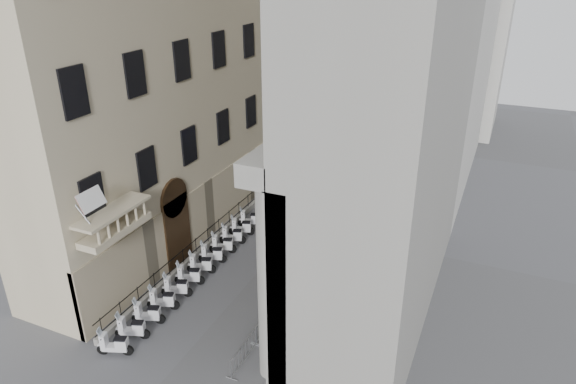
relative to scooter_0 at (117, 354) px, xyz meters
name	(u,v)px	position (x,y,z in m)	size (l,w,h in m)	color
iron_fence	(236,222)	(-1.27, 14.05, 0.00)	(0.30, 28.00, 1.40)	black
blue_awning	(380,198)	(7.18, 22.05, 0.00)	(1.60, 3.00, 3.00)	navy
flag	(115,335)	(-0.97, 1.05, 0.00)	(1.00, 1.40, 8.20)	#9E0C11
scooter_0	(117,354)	(0.00, 0.00, 0.00)	(0.56, 1.40, 1.50)	white
scooter_1	(134,338)	(0.00, 1.26, 0.00)	(0.56, 1.40, 1.50)	white
scooter_2	(150,323)	(0.00, 2.52, 0.00)	(0.56, 1.40, 1.50)	white
scooter_3	(164,309)	(0.00, 3.78, 0.00)	(0.56, 1.40, 1.50)	white
scooter_4	(178,296)	(0.00, 5.05, 0.00)	(0.56, 1.40, 1.50)	white
scooter_5	(190,284)	(0.00, 6.31, 0.00)	(0.56, 1.40, 1.50)	white
scooter_6	(202,273)	(0.00, 7.57, 0.00)	(0.56, 1.40, 1.50)	white
scooter_7	(213,262)	(0.00, 8.83, 0.00)	(0.56, 1.40, 1.50)	white
scooter_8	(224,252)	(0.00, 10.09, 0.00)	(0.56, 1.40, 1.50)	white
scooter_9	(233,243)	(0.00, 11.35, 0.00)	(0.56, 1.40, 1.50)	white
scooter_10	(242,235)	(0.00, 12.62, 0.00)	(0.56, 1.40, 1.50)	white
scooter_11	(251,227)	(0.00, 13.88, 0.00)	(0.56, 1.40, 1.50)	white
barrier_0	(244,362)	(5.82, 2.01, 0.00)	(0.60, 2.40, 1.10)	#B0B2B8
barrier_1	(267,329)	(5.82, 4.51, 0.00)	(0.60, 2.40, 1.10)	#B0B2B8
barrier_2	(287,302)	(5.82, 7.01, 0.00)	(0.60, 2.40, 1.10)	#B0B2B8
barrier_3	(304,278)	(5.82, 9.51, 0.00)	(0.60, 2.40, 1.10)	#B0B2B8
barrier_4	(319,257)	(5.82, 12.01, 0.00)	(0.60, 2.40, 1.10)	#B0B2B8
barrier_5	(332,239)	(5.82, 14.51, 0.00)	(0.60, 2.40, 1.10)	#B0B2B8
barrier_6	(344,223)	(5.82, 17.01, 0.00)	(0.60, 2.40, 1.10)	#B0B2B8
barrier_7	(354,209)	(5.82, 19.51, 0.00)	(0.60, 2.40, 1.10)	#B0B2B8
barrier_8	(363,196)	(5.82, 22.01, 0.00)	(0.60, 2.40, 1.10)	#B0B2B8
barrier_9	(372,184)	(5.82, 24.51, 0.00)	(0.60, 2.40, 1.10)	#B0B2B8
security_tent	(307,150)	(0.48, 23.13, 2.64)	(3.89, 3.89, 3.16)	white
street_lamp	(297,120)	(-0.74, 24.06, 4.84)	(2.66, 0.31, 8.13)	#94979C
info_kiosk	(275,189)	(-0.28, 18.50, 0.93)	(0.40, 0.90, 1.85)	black
pedestrian_a	(346,182)	(4.38, 21.95, 0.94)	(0.68, 0.45, 1.87)	black
pedestrian_b	(369,183)	(6.03, 22.82, 0.80)	(0.77, 0.60, 1.59)	black
pedestrian_c	(352,141)	(1.75, 32.05, 0.84)	(0.83, 0.54, 1.69)	black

